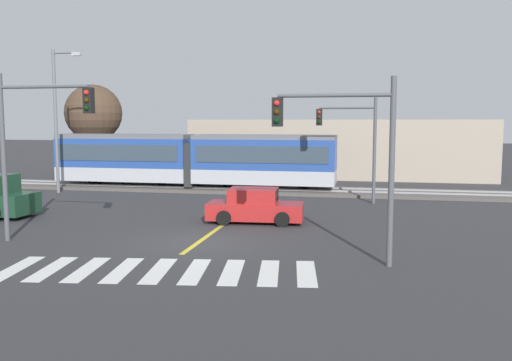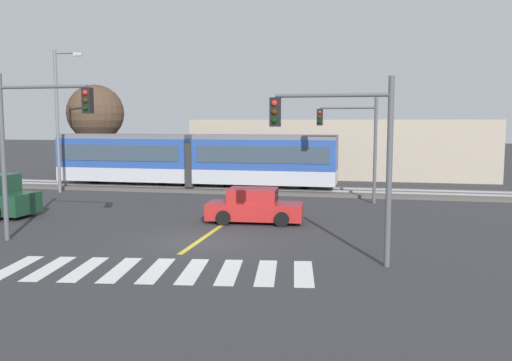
{
  "view_description": "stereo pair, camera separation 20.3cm",
  "coord_description": "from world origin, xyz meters",
  "px_view_note": "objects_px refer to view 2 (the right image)",
  "views": [
    {
      "loc": [
        6.03,
        -18.77,
        4.44
      ],
      "look_at": [
        0.79,
        6.73,
        1.6
      ],
      "focal_mm": 38.0,
      "sensor_mm": 36.0,
      "label": 1
    },
    {
      "loc": [
        6.23,
        -18.73,
        4.44
      ],
      "look_at": [
        0.79,
        6.73,
        1.6
      ],
      "focal_mm": 38.0,
      "sensor_mm": 36.0,
      "label": 2
    }
  ],
  "objects_px": {
    "bare_tree_far_west": "(96,113)",
    "traffic_light_far_right": "(355,135)",
    "traffic_light_near_left": "(32,132)",
    "light_rail_tram": "(194,158)",
    "street_lamp_west": "(59,113)",
    "traffic_light_near_right": "(347,143)",
    "sedan_crossing": "(255,207)"
  },
  "relations": [
    {
      "from": "bare_tree_far_west",
      "to": "traffic_light_far_right",
      "type": "bearing_deg",
      "value": -22.44
    },
    {
      "from": "traffic_light_near_left",
      "to": "light_rail_tram",
      "type": "bearing_deg",
      "value": 87.3
    },
    {
      "from": "traffic_light_near_left",
      "to": "street_lamp_west",
      "type": "height_order",
      "value": "street_lamp_west"
    },
    {
      "from": "traffic_light_far_right",
      "to": "traffic_light_near_left",
      "type": "height_order",
      "value": "traffic_light_near_left"
    },
    {
      "from": "bare_tree_far_west",
      "to": "traffic_light_near_left",
      "type": "bearing_deg",
      "value": -67.34
    },
    {
      "from": "light_rail_tram",
      "to": "bare_tree_far_west",
      "type": "height_order",
      "value": "bare_tree_far_west"
    },
    {
      "from": "traffic_light_near_left",
      "to": "bare_tree_far_west",
      "type": "xyz_separation_m",
      "value": [
        -8.52,
        20.4,
        1.03
      ]
    },
    {
      "from": "light_rail_tram",
      "to": "traffic_light_far_right",
      "type": "xyz_separation_m",
      "value": [
        10.42,
        -3.84,
        1.67
      ]
    },
    {
      "from": "traffic_light_near_right",
      "to": "sedan_crossing",
      "type": "bearing_deg",
      "value": 123.77
    },
    {
      "from": "traffic_light_far_right",
      "to": "bare_tree_far_west",
      "type": "xyz_separation_m",
      "value": [
        -19.7,
        8.14,
        1.36
      ]
    },
    {
      "from": "sedan_crossing",
      "to": "bare_tree_far_west",
      "type": "bearing_deg",
      "value": 136.33
    },
    {
      "from": "traffic_light_far_right",
      "to": "light_rail_tram",
      "type": "bearing_deg",
      "value": 159.79
    },
    {
      "from": "sedan_crossing",
      "to": "traffic_light_far_right",
      "type": "relative_size",
      "value": 0.75
    },
    {
      "from": "bare_tree_far_west",
      "to": "street_lamp_west",
      "type": "bearing_deg",
      "value": -77.71
    },
    {
      "from": "street_lamp_west",
      "to": "sedan_crossing",
      "type": "bearing_deg",
      "value": -27.87
    },
    {
      "from": "traffic_light_near_left",
      "to": "traffic_light_far_right",
      "type": "bearing_deg",
      "value": 47.64
    },
    {
      "from": "light_rail_tram",
      "to": "traffic_light_near_left",
      "type": "xyz_separation_m",
      "value": [
        -0.76,
        -16.1,
        2.0
      ]
    },
    {
      "from": "sedan_crossing",
      "to": "street_lamp_west",
      "type": "height_order",
      "value": "street_lamp_west"
    },
    {
      "from": "traffic_light_near_right",
      "to": "light_rail_tram",
      "type": "bearing_deg",
      "value": 121.97
    },
    {
      "from": "sedan_crossing",
      "to": "light_rail_tram",
      "type": "bearing_deg",
      "value": 120.87
    },
    {
      "from": "traffic_light_near_left",
      "to": "street_lamp_west",
      "type": "xyz_separation_m",
      "value": [
        -6.88,
        12.89,
        0.91
      ]
    },
    {
      "from": "traffic_light_far_right",
      "to": "traffic_light_near_right",
      "type": "distance_m",
      "value": 13.12
    },
    {
      "from": "traffic_light_far_right",
      "to": "street_lamp_west",
      "type": "bearing_deg",
      "value": 178.03
    },
    {
      "from": "traffic_light_near_right",
      "to": "bare_tree_far_west",
      "type": "bearing_deg",
      "value": 133.06
    },
    {
      "from": "bare_tree_far_west",
      "to": "light_rail_tram",
      "type": "bearing_deg",
      "value": -24.86
    },
    {
      "from": "light_rail_tram",
      "to": "traffic_light_near_right",
      "type": "height_order",
      "value": "traffic_light_near_right"
    },
    {
      "from": "sedan_crossing",
      "to": "traffic_light_near_left",
      "type": "distance_m",
      "value": 9.58
    },
    {
      "from": "traffic_light_far_right",
      "to": "bare_tree_far_west",
      "type": "bearing_deg",
      "value": 157.56
    },
    {
      "from": "street_lamp_west",
      "to": "light_rail_tram",
      "type": "bearing_deg",
      "value": 22.82
    },
    {
      "from": "traffic_light_far_right",
      "to": "bare_tree_far_west",
      "type": "distance_m",
      "value": 21.36
    },
    {
      "from": "light_rail_tram",
      "to": "sedan_crossing",
      "type": "bearing_deg",
      "value": -59.13
    },
    {
      "from": "light_rail_tram",
      "to": "traffic_light_near_left",
      "type": "bearing_deg",
      "value": -92.7
    }
  ]
}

